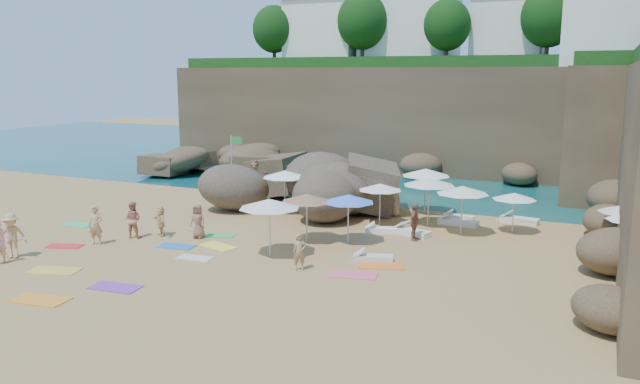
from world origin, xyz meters
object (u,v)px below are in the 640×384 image
at_px(person_stand_1, 133,219).
at_px(parasol_2, 426,172).
at_px(person_stand_5, 255,174).
at_px(parasol_0, 285,174).
at_px(person_stand_4, 395,202).
at_px(flag_pole, 233,159).
at_px(lounger_0, 458,218).
at_px(person_stand_0, 96,225).
at_px(parasol_1, 380,187).
at_px(rock_outcrop, 306,207).
at_px(person_stand_2, 312,179).
at_px(person_stand_3, 415,222).

bearing_deg(person_stand_1, parasol_2, -152.01).
xyz_separation_m(person_stand_1, person_stand_5, (-1.29, 13.36, 0.09)).
bearing_deg(parasol_0, person_stand_4, 17.61).
bearing_deg(person_stand_1, flag_pole, -103.21).
relative_size(lounger_0, person_stand_0, 0.89).
xyz_separation_m(parasol_1, person_stand_5, (-10.92, 6.04, -0.98)).
bearing_deg(parasol_2, person_stand_0, -133.67).
xyz_separation_m(rock_outcrop, parasol_1, (5.17, -2.05, 1.94)).
height_order(rock_outcrop, person_stand_1, person_stand_1).
bearing_deg(parasol_2, parasol_1, -112.99).
bearing_deg(person_stand_0, parasol_0, 42.95).
bearing_deg(parasol_1, lounger_0, 37.74).
bearing_deg(person_stand_1, lounger_0, -158.66).
height_order(parasol_2, person_stand_5, parasol_2).
height_order(flag_pole, person_stand_0, flag_pole).
xyz_separation_m(person_stand_0, person_stand_2, (3.42, 15.31, -0.05)).
bearing_deg(person_stand_5, person_stand_1, -117.58).
bearing_deg(person_stand_0, person_stand_2, 57.33).
height_order(lounger_0, person_stand_0, person_stand_0).
bearing_deg(person_stand_3, rock_outcrop, 61.31).
distance_m(parasol_2, lounger_0, 3.04).
distance_m(person_stand_3, person_stand_4, 5.00).
bearing_deg(person_stand_4, rock_outcrop, -163.76).
bearing_deg(parasol_2, person_stand_1, -135.97).
distance_m(parasol_2, person_stand_2, 8.97).
bearing_deg(person_stand_2, person_stand_1, 123.33).
relative_size(lounger_0, person_stand_3, 0.91).
bearing_deg(person_stand_3, person_stand_4, 28.95).
distance_m(parasol_0, person_stand_1, 8.72).
relative_size(lounger_0, person_stand_5, 0.82).
height_order(flag_pole, parasol_0, flag_pole).
distance_m(flag_pole, person_stand_3, 13.45).
distance_m(rock_outcrop, parasol_1, 5.89).
distance_m(person_stand_0, person_stand_2, 15.68).
relative_size(person_stand_0, person_stand_1, 1.02).
xyz_separation_m(person_stand_1, person_stand_4, (9.75, 9.45, -0.11)).
height_order(flag_pole, person_stand_3, flag_pole).
distance_m(rock_outcrop, parasol_0, 2.82).
bearing_deg(person_stand_3, parasol_1, 48.31).
bearing_deg(parasol_1, person_stand_4, 86.57).
bearing_deg(parasol_1, person_stand_5, 151.06).
distance_m(lounger_0, person_stand_5, 14.77).
distance_m(person_stand_1, person_stand_5, 13.42).
bearing_deg(person_stand_4, parasol_2, 58.86).
relative_size(flag_pole, lounger_0, 2.50).
relative_size(rock_outcrop, person_stand_1, 4.63).
xyz_separation_m(parasol_0, parasol_1, (5.61, -0.31, -0.23)).
relative_size(flag_pole, person_stand_0, 2.23).
bearing_deg(person_stand_2, flag_pole, 97.36).
distance_m(flag_pole, person_stand_0, 11.23).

